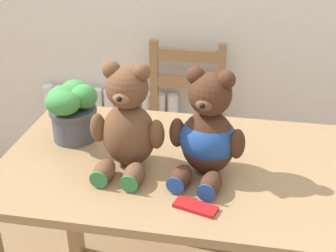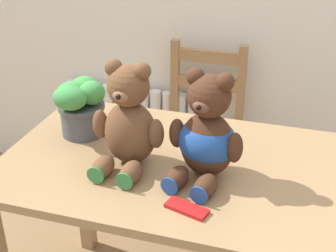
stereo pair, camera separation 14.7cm
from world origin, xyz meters
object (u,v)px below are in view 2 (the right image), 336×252
object	(u,v)px
wooden_chair_behind	(200,140)
chocolate_bar	(187,208)
potted_plant	(81,105)
teddy_bear_right	(206,136)
teddy_bear_left	(128,122)

from	to	relation	value
wooden_chair_behind	chocolate_bar	size ratio (longest dim) A/B	7.28
potted_plant	teddy_bear_right	bearing A→B (deg)	-15.70
teddy_bear_right	potted_plant	world-z (taller)	teddy_bear_right
wooden_chair_behind	teddy_bear_left	world-z (taller)	teddy_bear_left
teddy_bear_right	potted_plant	bearing A→B (deg)	-4.43
teddy_bear_left	teddy_bear_right	bearing A→B (deg)	-176.27
teddy_bear_left	teddy_bear_right	xyz separation A→B (m)	(0.26, 0.00, -0.01)
potted_plant	chocolate_bar	distance (m)	0.61
wooden_chair_behind	teddy_bear_right	bearing A→B (deg)	103.95
wooden_chair_behind	potted_plant	xyz separation A→B (m)	(-0.30, -0.66, 0.45)
teddy_bear_left	potted_plant	xyz separation A→B (m)	(-0.24, 0.14, -0.04)
chocolate_bar	teddy_bear_left	bearing A→B (deg)	142.11
teddy_bear_left	potted_plant	bearing A→B (deg)	-27.94
potted_plant	teddy_bear_left	bearing A→B (deg)	-30.74
potted_plant	wooden_chair_behind	bearing A→B (deg)	65.35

